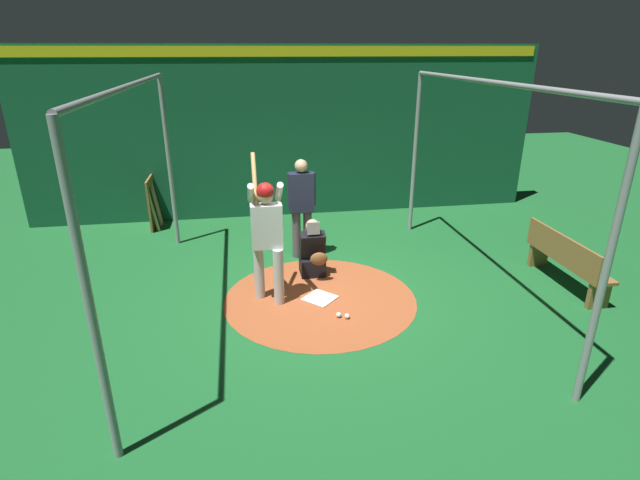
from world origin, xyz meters
name	(u,v)px	position (x,y,z in m)	size (l,w,h in m)	color
ground_plane	(320,299)	(0.00, 0.00, 0.00)	(27.01, 27.01, 0.00)	#195B28
dirt_circle	(320,298)	(0.00, 0.00, 0.00)	(2.88, 2.88, 0.01)	#9E4C28
home_plate	(320,298)	(0.00, 0.00, 0.01)	(0.42, 0.42, 0.01)	white
batter	(267,231)	(-0.10, -0.75, 1.10)	(0.68, 0.49, 2.14)	#BCBCC0
catcher	(313,253)	(-0.84, 0.02, 0.39)	(0.58, 0.40, 0.98)	black
umpire	(302,203)	(-1.64, -0.05, 1.00)	(0.22, 0.49, 1.77)	#4C4C51
back_wall	(288,133)	(-4.16, 0.00, 1.81)	(0.22, 11.01, 3.60)	#145133
cage_frame	(320,156)	(0.00, 0.00, 2.16)	(5.44, 4.75, 3.12)	gray
bat_rack	(155,201)	(-3.91, -2.90, 0.49)	(1.18, 0.21, 1.05)	olive
bench	(565,259)	(0.18, 3.85, 0.45)	(1.74, 0.36, 0.85)	olive
baseball_0	(339,315)	(0.59, 0.17, 0.04)	(0.07, 0.07, 0.07)	white
baseball_1	(347,316)	(0.64, 0.28, 0.04)	(0.07, 0.07, 0.07)	white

